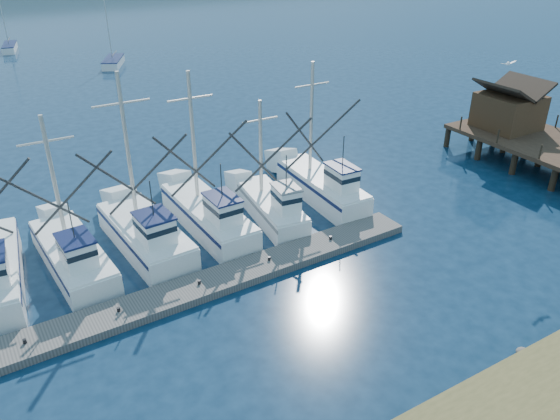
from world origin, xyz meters
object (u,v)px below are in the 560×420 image
(floating_dock, at_px, (141,308))
(sailboat_near, at_px, (113,62))
(sailboat_far, at_px, (10,47))
(timber_pier, at_px, (547,134))

(floating_dock, relative_size, sailboat_near, 3.82)
(floating_dock, distance_m, sailboat_near, 51.78)
(floating_dock, height_order, sailboat_near, sailboat_near)
(sailboat_near, bearing_deg, sailboat_far, 146.05)
(floating_dock, xyz_separation_m, sailboat_far, (2.55, 66.93, 0.29))
(timber_pier, bearing_deg, floating_dock, -177.04)
(timber_pier, xyz_separation_m, sailboat_far, (-28.42, 65.33, -2.07))
(floating_dock, bearing_deg, sailboat_near, 74.31)
(floating_dock, relative_size, timber_pier, 1.55)
(floating_dock, xyz_separation_m, timber_pier, (30.96, 1.60, 2.36))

